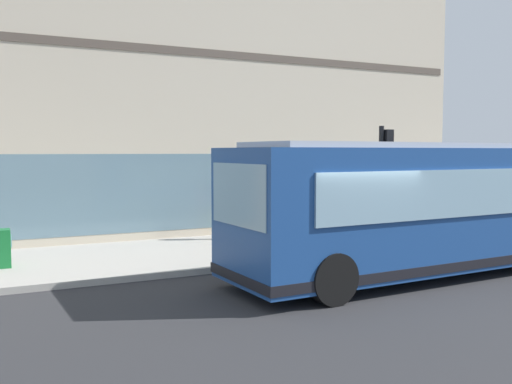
# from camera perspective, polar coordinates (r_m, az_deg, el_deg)

# --- Properties ---
(ground) EXTENTS (120.00, 120.00, 0.00)m
(ground) POSITION_cam_1_polar(r_m,az_deg,el_deg) (12.03, 8.35, -9.76)
(ground) COLOR #2D2D30
(sidewalk_curb) EXTENTS (4.82, 40.00, 0.15)m
(sidewalk_curb) POSITION_cam_1_polar(r_m,az_deg,el_deg) (16.30, -1.73, -5.78)
(sidewalk_curb) COLOR #B2ADA3
(sidewalk_curb) RESTS_ON ground
(building_corner) EXTENTS (6.61, 20.07, 10.92)m
(building_corner) POSITION_cam_1_polar(r_m,az_deg,el_deg) (21.52, -8.16, 10.94)
(building_corner) COLOR beige
(building_corner) RESTS_ON ground
(city_bus_nearside) EXTENTS (2.97, 10.14, 3.07)m
(city_bus_nearside) POSITION_cam_1_polar(r_m,az_deg,el_deg) (13.79, 17.02, -1.57)
(city_bus_nearside) COLOR #1E478C
(city_bus_nearside) RESTS_ON ground
(traffic_light_near_corner) EXTENTS (0.32, 0.49, 3.44)m
(traffic_light_near_corner) POSITION_cam_1_polar(r_m,az_deg,el_deg) (16.25, 12.87, 2.85)
(traffic_light_near_corner) COLOR black
(traffic_light_near_corner) RESTS_ON sidewalk_curb
(fire_hydrant) EXTENTS (0.35, 0.35, 0.74)m
(fire_hydrant) POSITION_cam_1_polar(r_m,az_deg,el_deg) (17.07, -0.04, -3.84)
(fire_hydrant) COLOR gold
(fire_hydrant) RESTS_ON sidewalk_curb
(pedestrian_near_hydrant) EXTENTS (0.32, 0.32, 1.65)m
(pedestrian_near_hydrant) POSITION_cam_1_polar(r_m,az_deg,el_deg) (18.29, 4.70, -1.49)
(pedestrian_near_hydrant) COLOR #3359A5
(pedestrian_near_hydrant) RESTS_ON sidewalk_curb
(pedestrian_near_building_entrance) EXTENTS (0.32, 0.32, 1.69)m
(pedestrian_near_building_entrance) POSITION_cam_1_polar(r_m,az_deg,el_deg) (17.53, -3.52, -1.63)
(pedestrian_near_building_entrance) COLOR gold
(pedestrian_near_building_entrance) RESTS_ON sidewalk_curb
(newspaper_vending_box) EXTENTS (0.44, 0.42, 0.90)m
(newspaper_vending_box) POSITION_cam_1_polar(r_m,az_deg,el_deg) (14.61, -24.32, -5.20)
(newspaper_vending_box) COLOR #197233
(newspaper_vending_box) RESTS_ON sidewalk_curb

